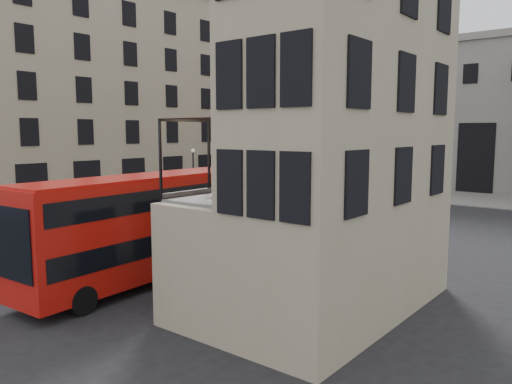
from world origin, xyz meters
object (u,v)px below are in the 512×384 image
Objects in this scene: pedestrian_a at (240,184)px; cafe_chair_a at (225,195)px; pedestrian_c at (429,194)px; pedestrian_d at (445,189)px; street_lamp_b at (367,173)px; car_a at (302,199)px; pedestrian_e at (217,193)px; cafe_table_near at (220,180)px; bus_near at (144,222)px; cafe_table_mid at (267,177)px; cafe_chair_d at (338,178)px; street_lamp_a at (193,178)px; traffic_light_far at (270,173)px; cafe_chair_c at (293,184)px; traffic_light_near at (291,197)px; car_c at (260,197)px; bus_far at (292,173)px; car_b at (387,198)px; cyclist at (231,215)px; bicycle at (332,212)px; pedestrian_b at (343,180)px; cafe_table_far at (295,171)px; cafe_chair_b at (273,188)px.

cafe_chair_a reaches higher than pedestrian_a.
pedestrian_c reaches higher than pedestrian_d.
street_lamp_b is 7.83m from pedestrian_c.
car_a is 30.10m from cafe_chair_a.
pedestrian_e is at bearing 133.57° from cafe_chair_a.
pedestrian_e is at bearing 133.32° from cafe_table_near.
pedestrian_d is at bearing 88.90° from bus_near.
cafe_table_mid is at bearing 107.81° from cafe_chair_a.
cafe_chair_d reaches higher than pedestrian_e.
cafe_chair_a is (24.35, -22.18, 2.46)m from street_lamp_a.
traffic_light_far is 2.22× the size of pedestrian_c.
street_lamp_a reaches higher than pedestrian_a.
cafe_table_near is 0.95× the size of cafe_chair_c.
traffic_light_near is 4.63× the size of cafe_chair_a.
bus_near is at bearing -75.73° from car_a.
cafe_chair_a is (13.35, -38.18, 2.46)m from street_lamp_b.
bus_near is at bearing 122.64° from car_c.
pedestrian_c reaches higher than car_c.
bus_far is at bearing 122.50° from cafe_table_mid.
cafe_chair_c reaches higher than cafe_table_mid.
car_b is 2.74× the size of pedestrian_d.
cafe_chair_d is (18.14, -17.23, 4.14)m from car_c.
pedestrian_c is at bearing -21.42° from cyclist.
bicycle is 0.89× the size of pedestrian_e.
cafe_chair_d reaches higher than car_c.
traffic_light_far reaches higher than pedestrian_b.
bus_near is 9.27m from cafe_chair_d.
cafe_chair_d reaches higher than cafe_table_mid.
cafe_chair_a is at bearing 59.92° from pedestrian_e.
car_b is (5.10, -6.04, -1.65)m from street_lamp_b.
pedestrian_e is at bearing 29.62° from street_lamp_a.
cafe_table_near is 1.05× the size of cafe_table_far.
pedestrian_a is (-17.20, 14.66, -1.44)m from traffic_light_near.
street_lamp_a is at bearing -160.56° from car_a.
bus_far is 6.89× the size of cyclist.
car_c is at bearing 138.25° from pedestrian_d.
street_lamp_a is 10.30m from bus_far.
bus_far is 13.86m from pedestrian_c.
pedestrian_a is 2.45× the size of cafe_table_far.
cyclist is (1.33, -11.58, 0.14)m from car_a.
cafe_chair_a reaches higher than street_lamp_b.
street_lamp_a is 0.42× the size of bus_near.
cyclist is 29.06m from pedestrian_b.
street_lamp_a is at bearing 143.75° from cafe_chair_c.
cafe_chair_d is at bearing 87.48° from pedestrian_c.
car_a is at bearing 122.44° from cafe_table_far.
car_c is (-0.16, -5.17, -1.97)m from bus_far.
bicycle is at bearing 115.17° from cafe_chair_c.
car_c is 28.80m from cafe_chair_b.
cafe_table_far is (-0.24, 5.54, -0.02)m from cafe_table_near.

